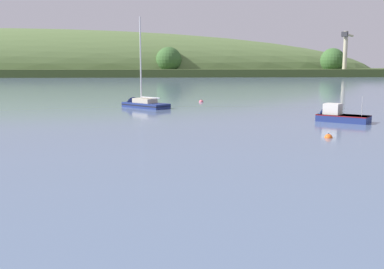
# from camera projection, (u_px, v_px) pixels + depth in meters

# --- Properties ---
(far_shoreline_hill) EXTENTS (529.30, 93.16, 48.49)m
(far_shoreline_hill) POSITION_uv_depth(u_px,v_px,m) (10.00, 75.00, 237.45)
(far_shoreline_hill) COLOR #3C4E24
(far_shoreline_hill) RESTS_ON ground
(dockside_crane) EXTENTS (10.07, 12.57, 20.51)m
(dockside_crane) POSITION_uv_depth(u_px,v_px,m) (345.00, 55.00, 205.17)
(dockside_crane) COLOR #4C4C51
(dockside_crane) RESTS_ON ground
(sailboat_far_left) EXTENTS (7.16, 7.24, 12.97)m
(sailboat_far_left) POSITION_uv_depth(u_px,v_px,m) (141.00, 106.00, 59.78)
(sailboat_far_left) COLOR navy
(sailboat_far_left) RESTS_ON ground
(fishing_boat_moored) EXTENTS (5.42, 4.89, 3.34)m
(fishing_boat_moored) POSITION_uv_depth(u_px,v_px,m) (337.00, 117.00, 44.74)
(fishing_boat_moored) COLOR navy
(fishing_boat_moored) RESTS_ON ground
(mooring_buoy_foreground) EXTENTS (0.66, 0.66, 0.74)m
(mooring_buoy_foreground) POSITION_uv_depth(u_px,v_px,m) (201.00, 102.00, 68.16)
(mooring_buoy_foreground) COLOR #E06675
(mooring_buoy_foreground) RESTS_ON ground
(mooring_buoy_midchannel) EXTENTS (0.61, 0.61, 0.69)m
(mooring_buoy_midchannel) POSITION_uv_depth(u_px,v_px,m) (328.00, 138.00, 34.83)
(mooring_buoy_midchannel) COLOR #EA5B19
(mooring_buoy_midchannel) RESTS_ON ground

